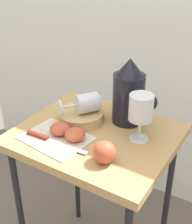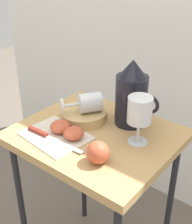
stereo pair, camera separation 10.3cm
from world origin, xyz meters
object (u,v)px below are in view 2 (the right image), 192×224
object	(u,v)px
wine_glass_upright	(140,112)
apple_half_left	(60,127)
apple_half_right	(74,133)
apple_whole	(98,153)
table	(96,151)
wine_glass_tipped_near	(89,103)
knife	(46,136)
pitcher	(131,99)
basket_tray	(84,115)

from	to	relation	value
wine_glass_upright	apple_half_left	distance (m)	0.28
apple_half_right	apple_whole	distance (m)	0.15
table	apple_whole	distance (m)	0.20
wine_glass_upright	apple_half_left	xyz separation A→B (m)	(-0.24, -0.11, -0.09)
wine_glass_upright	wine_glass_tipped_near	xyz separation A→B (m)	(-0.22, 0.01, -0.04)
apple_whole	knife	bearing A→B (deg)	-179.03
knife	wine_glass_upright	bearing A→B (deg)	33.39
knife	apple_whole	bearing A→B (deg)	0.97
wine_glass_tipped_near	apple_whole	xyz separation A→B (m)	(0.18, -0.18, -0.04)
pitcher	apple_half_right	distance (m)	0.24
wine_glass_upright	apple_half_right	bearing A→B (deg)	-147.00
table	wine_glass_upright	distance (m)	0.24
wine_glass_tipped_near	knife	distance (m)	0.19
pitcher	apple_whole	size ratio (longest dim) A/B	3.45
table	apple_half_left	bearing A→B (deg)	-142.25
table	apple_half_left	size ratio (longest dim) A/B	10.10
apple_half_left	table	bearing A→B (deg)	37.75
wine_glass_upright	knife	xyz separation A→B (m)	(-0.25, -0.17, -0.10)
wine_glass_upright	apple_half_right	world-z (taller)	wine_glass_upright
wine_glass_upright	pitcher	bearing A→B (deg)	133.86
pitcher	wine_glass_upright	xyz separation A→B (m)	(0.09, -0.09, 0.01)
wine_glass_tipped_near	apple_half_right	world-z (taller)	wine_glass_tipped_near
apple_half_left	knife	bearing A→B (deg)	-102.81
pitcher	wine_glass_tipped_near	size ratio (longest dim) A/B	1.54
wine_glass_upright	knife	world-z (taller)	wine_glass_upright
pitcher	apple_half_right	world-z (taller)	pitcher
apple_half_left	pitcher	bearing A→B (deg)	53.03
basket_tray	apple_half_left	distance (m)	0.12
wine_glass_tipped_near	apple_whole	distance (m)	0.26
apple_half_right	wine_glass_tipped_near	bearing A→B (deg)	107.73
wine_glass_upright	apple_whole	size ratio (longest dim) A/B	2.35
apple_half_left	apple_half_right	size ratio (longest dim) A/B	1.00
basket_tray	knife	bearing A→B (deg)	-95.14
wine_glass_tipped_near	apple_half_left	bearing A→B (deg)	-99.98
pitcher	knife	distance (m)	0.32
apple_whole	knife	distance (m)	0.22
wine_glass_tipped_near	table	bearing A→B (deg)	-34.63
wine_glass_upright	apple_half_left	size ratio (longest dim) A/B	2.35
wine_glass_upright	apple_half_right	xyz separation A→B (m)	(-0.18, -0.11, -0.09)
wine_glass_upright	knife	distance (m)	0.32
apple_whole	wine_glass_upright	bearing A→B (deg)	77.24
table	wine_glass_upright	xyz separation A→B (m)	(0.14, 0.04, 0.19)
apple_half_left	basket_tray	bearing A→B (deg)	88.41
basket_tray	pitcher	bearing A→B (deg)	28.86
wine_glass_tipped_near	pitcher	bearing A→B (deg)	30.43
apple_half_left	apple_half_right	bearing A→B (deg)	-2.55
table	wine_glass_tipped_near	bearing A→B (deg)	145.37
basket_tray	wine_glass_tipped_near	bearing A→B (deg)	16.73
apple_whole	pitcher	bearing A→B (deg)	101.26
pitcher	apple_whole	distance (m)	0.27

